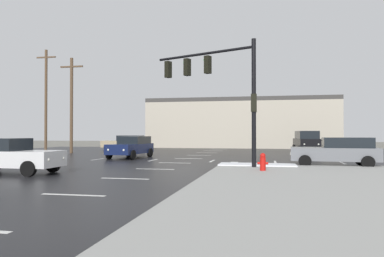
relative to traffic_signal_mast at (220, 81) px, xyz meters
name	(u,v)px	position (x,y,z in m)	size (l,w,h in m)	color
ground_plane	(182,161)	(-3.07, 4.38, -4.58)	(120.00, 120.00, 0.00)	slate
road_asphalt	(182,161)	(-3.07, 4.38, -4.57)	(44.00, 44.00, 0.02)	black
snow_strip_curbside	(257,165)	(1.93, 0.38, -4.41)	(4.00, 1.60, 0.06)	white
lane_markings	(196,162)	(-1.87, 3.00, -4.56)	(36.15, 36.15, 0.01)	silver
traffic_signal_mast	(220,81)	(0.00, 0.00, 0.00)	(5.73, 2.56, 6.43)	black
fire_hydrant	(263,162)	(2.26, -2.48, -4.04)	(0.48, 0.26, 0.79)	red
strip_building_background	(242,123)	(-0.86, 28.65, -1.49)	(23.32, 8.00, 6.18)	#BCB29E
sedan_tan	(126,143)	(-12.04, 17.02, -3.73)	(4.58, 2.13, 1.58)	tan
suv_black	(307,141)	(6.17, 18.07, -3.49)	(2.47, 4.95, 2.03)	black
sedan_grey	(337,151)	(6.16, 1.67, -3.73)	(4.61, 2.22, 1.58)	slate
sedan_white	(7,155)	(-8.94, -4.95, -3.73)	(4.55, 2.04, 1.58)	white
sedan_navy	(132,146)	(-7.35, 6.32, -3.73)	(2.31, 4.64, 1.58)	#141E47
utility_pole_far	(71,103)	(-15.10, 11.43, -0.01)	(2.20, 0.28, 8.72)	brown
utility_pole_distant	(46,98)	(-20.65, 15.97, 1.01)	(2.20, 0.28, 10.72)	brown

